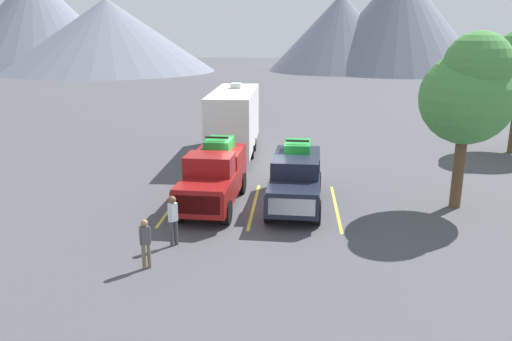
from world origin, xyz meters
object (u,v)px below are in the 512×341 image
object	(u,v)px
pickup_truck_a	(214,175)
person_a	(173,217)
camper_trailer_a	(234,118)
pickup_truck_b	(296,177)
person_b	(145,241)

from	to	relation	value
pickup_truck_a	person_a	distance (m)	4.19
camper_trailer_a	person_a	bearing A→B (deg)	-92.00
pickup_truck_b	person_a	distance (m)	6.01
pickup_truck_a	pickup_truck_b	distance (m)	3.34
pickup_truck_b	pickup_truck_a	bearing A→B (deg)	-173.80
person_a	person_b	xyz separation A→B (m)	(-0.42, -1.70, -0.10)
pickup_truck_a	person_b	bearing A→B (deg)	-100.73
camper_trailer_a	pickup_truck_a	bearing A→B (deg)	-88.50
pickup_truck_b	person_a	xyz separation A→B (m)	(-3.99, -4.48, -0.17)
pickup_truck_a	person_a	size ratio (longest dim) A/B	3.18
pickup_truck_a	person_b	xyz separation A→B (m)	(-1.10, -5.82, -0.35)
camper_trailer_a	person_b	world-z (taller)	camper_trailer_a
pickup_truck_b	person_b	xyz separation A→B (m)	(-4.42, -6.18, -0.27)
pickup_truck_a	pickup_truck_b	bearing A→B (deg)	6.20
pickup_truck_b	person_a	bearing A→B (deg)	-131.70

